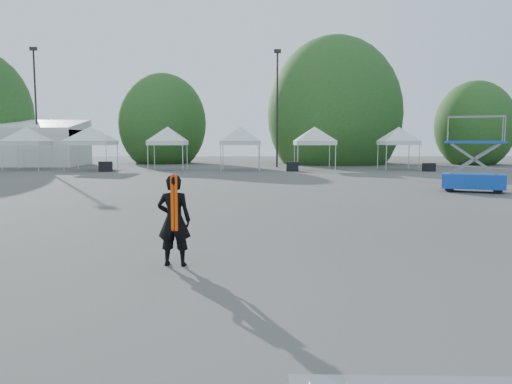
{
  "coord_description": "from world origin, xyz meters",
  "views": [
    {
      "loc": [
        0.69,
        -10.3,
        2.34
      ],
      "look_at": [
        0.81,
        -0.45,
        1.3
      ],
      "focal_mm": 35.0,
      "sensor_mm": 36.0,
      "label": 1
    }
  ],
  "objects": [
    {
      "name": "ground",
      "position": [
        0.0,
        0.0,
        0.0
      ],
      "size": [
        120.0,
        120.0,
        0.0
      ],
      "primitive_type": "plane",
      "color": "#474442",
      "rests_on": "ground"
    },
    {
      "name": "light_pole_west",
      "position": [
        -18.0,
        34.0,
        5.77
      ],
      "size": [
        0.6,
        0.25,
        10.3
      ],
      "color": "black",
      "rests_on": "ground"
    },
    {
      "name": "light_pole_east",
      "position": [
        3.0,
        32.0,
        5.52
      ],
      "size": [
        0.6,
        0.25,
        9.8
      ],
      "color": "black",
      "rests_on": "ground"
    },
    {
      "name": "tree_mid_w",
      "position": [
        -8.0,
        40.0,
        3.93
      ],
      "size": [
        4.16,
        4.16,
        6.33
      ],
      "color": "#382314",
      "rests_on": "ground"
    },
    {
      "name": "tree_mid_e",
      "position": [
        9.0,
        39.0,
        4.84
      ],
      "size": [
        5.12,
        5.12,
        7.79
      ],
      "color": "#382314",
      "rests_on": "ground"
    },
    {
      "name": "tree_far_e",
      "position": [
        22.0,
        37.0,
        3.63
      ],
      "size": [
        3.84,
        3.84,
        5.84
      ],
      "color": "#382314",
      "rests_on": "ground"
    },
    {
      "name": "tent_b",
      "position": [
        -16.66,
        28.95,
        3.06
      ],
      "size": [
        4.13,
        4.13,
        3.88
      ],
      "color": "silver",
      "rests_on": "ground"
    },
    {
      "name": "tent_c",
      "position": [
        -11.41,
        28.04,
        3.06
      ],
      "size": [
        4.7,
        4.7,
        3.88
      ],
      "color": "silver",
      "rests_on": "ground"
    },
    {
      "name": "tent_d",
      "position": [
        -5.58,
        28.11,
        3.06
      ],
      "size": [
        3.95,
        3.95,
        3.88
      ],
      "color": "silver",
      "rests_on": "ground"
    },
    {
      "name": "tent_e",
      "position": [
        -0.01,
        27.94,
        3.06
      ],
      "size": [
        4.32,
        4.32,
        3.88
      ],
      "color": "silver",
      "rests_on": "ground"
    },
    {
      "name": "tent_f",
      "position": [
        5.7,
        28.38,
        3.06
      ],
      "size": [
        4.28,
        4.28,
        3.88
      ],
      "color": "silver",
      "rests_on": "ground"
    },
    {
      "name": "tent_g",
      "position": [
        12.27,
        28.55,
        3.06
      ],
      "size": [
        3.84,
        3.84,
        3.88
      ],
      "color": "silver",
      "rests_on": "ground"
    },
    {
      "name": "man",
      "position": [
        -0.71,
        -1.18,
        0.86
      ],
      "size": [
        0.66,
        0.46,
        1.71
      ],
      "rotation": [
        0.0,
        0.0,
        3.05
      ],
      "color": "black",
      "rests_on": "ground"
    },
    {
      "name": "scissor_lift",
      "position": [
        10.72,
        11.86,
        1.7
      ],
      "size": [
        2.91,
        2.2,
        3.37
      ],
      "rotation": [
        0.0,
        0.0,
        -0.39
      ],
      "color": "#0D4AAB",
      "rests_on": "ground"
    },
    {
      "name": "crate_west",
      "position": [
        -9.92,
        26.47,
        0.37
      ],
      "size": [
        1.08,
        0.91,
        0.74
      ],
      "primitive_type": "cube",
      "rotation": [
        0.0,
        0.0,
        0.19
      ],
      "color": "black",
      "rests_on": "ground"
    },
    {
      "name": "crate_mid",
      "position": [
        3.87,
        26.71,
        0.35
      ],
      "size": [
        0.97,
        0.79,
        0.7
      ],
      "primitive_type": "cube",
      "rotation": [
        0.0,
        0.0,
        -0.1
      ],
      "color": "black",
      "rests_on": "ground"
    },
    {
      "name": "crate_east",
      "position": [
        13.98,
        26.45,
        0.3
      ],
      "size": [
        0.96,
        0.87,
        0.61
      ],
      "primitive_type": "cube",
      "rotation": [
        0.0,
        0.0,
        0.42
      ],
      "color": "black",
      "rests_on": "ground"
    }
  ]
}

